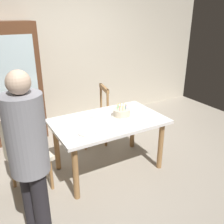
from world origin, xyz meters
TOP-DOWN VIEW (x-y plane):
  - ground at (0.00, 0.00)m, footprint 6.40×6.40m
  - back_wall at (0.00, 1.85)m, footprint 6.40×0.10m
  - dining_table at (0.00, 0.00)m, footprint 1.43×0.87m
  - birthday_cake at (0.20, 0.02)m, footprint 0.28×0.28m
  - plate_near_celebrant at (-0.39, -0.20)m, footprint 0.22×0.22m
  - plate_far_side at (-0.07, 0.20)m, footprint 0.22×0.22m
  - fork_near_celebrant at (-0.55, -0.18)m, footprint 0.18×0.03m
  - fork_far_side at (-0.23, 0.18)m, footprint 0.18×0.05m
  - fork_near_guest at (0.27, -0.18)m, footprint 0.18×0.04m
  - chair_spindle_back at (0.15, 0.75)m, footprint 0.52×0.52m
  - chair_upholstered at (-1.10, 0.08)m, footprint 0.51×0.51m
  - person_celebrant at (-1.13, -0.71)m, footprint 0.32×0.32m
  - china_cabinet at (-1.01, 1.56)m, footprint 1.10×0.45m

SIDE VIEW (x-z plane):
  - ground at x=0.00m, z-range 0.00..0.00m
  - chair_spindle_back at x=0.15m, z-range -0.02..0.93m
  - chair_upholstered at x=-1.10m, z-range 0.06..1.01m
  - dining_table at x=0.00m, z-range 0.27..1.00m
  - fork_near_celebrant at x=-0.55m, z-range 0.73..0.74m
  - fork_far_side at x=-0.23m, z-range 0.73..0.74m
  - fork_near_guest at x=0.27m, z-range 0.73..0.74m
  - plate_near_celebrant at x=-0.39m, z-range 0.73..0.74m
  - plate_far_side at x=-0.07m, z-range 0.73..0.74m
  - birthday_cake at x=0.20m, z-range 0.70..0.87m
  - person_celebrant at x=-1.13m, z-range 0.12..1.76m
  - china_cabinet at x=-1.01m, z-range 0.00..1.90m
  - back_wall at x=0.00m, z-range 0.00..2.60m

